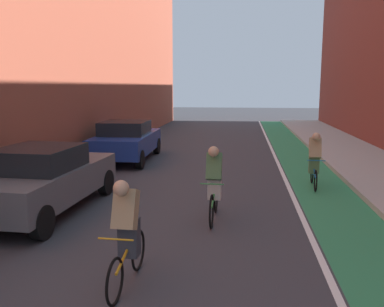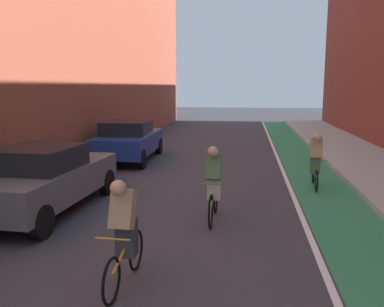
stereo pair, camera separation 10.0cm
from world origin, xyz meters
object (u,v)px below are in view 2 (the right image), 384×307
object	(u,v)px
parked_sedan_gray	(44,178)
cyclist_trailing	(214,183)
parked_sedan_blue	(128,140)
cyclist_mid	(124,229)
cyclist_far	(316,160)

from	to	relation	value
parked_sedan_gray	cyclist_trailing	bearing A→B (deg)	-1.17
parked_sedan_gray	parked_sedan_blue	world-z (taller)	same
parked_sedan_gray	parked_sedan_blue	size ratio (longest dim) A/B	1.00
parked_sedan_gray	cyclist_mid	size ratio (longest dim) A/B	2.62
cyclist_trailing	cyclist_far	distance (m)	4.15
cyclist_mid	parked_sedan_blue	bearing A→B (deg)	106.17
cyclist_mid	cyclist_far	xyz separation A→B (m)	(3.63, 6.28, -0.04)
parked_sedan_gray	cyclist_trailing	size ratio (longest dim) A/B	2.53
cyclist_mid	cyclist_far	world-z (taller)	cyclist_mid
parked_sedan_gray	cyclist_far	world-z (taller)	cyclist_far
parked_sedan_blue	cyclist_mid	distance (m)	10.16
cyclist_trailing	cyclist_mid	bearing A→B (deg)	-108.47
parked_sedan_gray	cyclist_mid	xyz separation A→B (m)	(2.83, -3.14, 0.06)
cyclist_far	cyclist_trailing	bearing A→B (deg)	-128.97
cyclist_mid	cyclist_far	distance (m)	7.26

